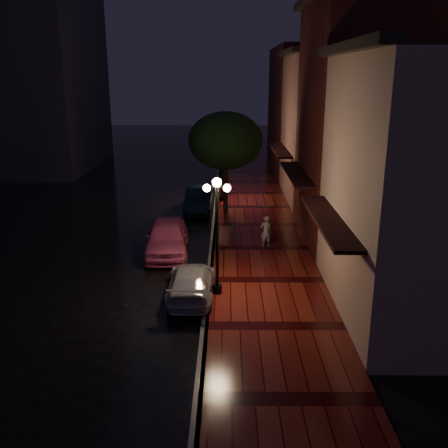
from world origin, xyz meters
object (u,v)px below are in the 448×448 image
(navy_car, at_px, (199,199))
(street_tree, at_px, (226,142))
(woman_with_umbrella, at_px, (266,219))
(parking_meter, at_px, (234,235))
(streetlamp_near, at_px, (217,229))
(silver_car, at_px, (191,282))
(pink_car, at_px, (167,237))
(streetlamp_far, at_px, (222,163))

(navy_car, bearing_deg, street_tree, -32.57)
(street_tree, relative_size, woman_with_umbrella, 2.85)
(parking_meter, bearing_deg, streetlamp_near, -86.95)
(silver_car, bearing_deg, pink_car, -73.12)
(streetlamp_near, relative_size, navy_car, 0.98)
(streetlamp_far, distance_m, pink_car, 9.84)
(parking_meter, bearing_deg, streetlamp_far, 104.84)
(parking_meter, bearing_deg, woman_with_umbrella, 28.52)
(streetlamp_near, xyz_separation_m, pink_car, (-2.38, 4.63, -1.81))
(streetlamp_near, height_order, pink_car, streetlamp_near)
(silver_car, bearing_deg, streetlamp_near, -179.89)
(pink_car, bearing_deg, navy_car, 78.20)
(streetlamp_far, xyz_separation_m, pink_car, (-2.38, -9.37, -1.81))
(streetlamp_near, relative_size, street_tree, 0.74)
(woman_with_umbrella, bearing_deg, street_tree, -83.03)
(pink_car, distance_m, navy_car, 7.49)
(streetlamp_near, bearing_deg, parking_meter, 82.23)
(navy_car, height_order, woman_with_umbrella, woman_with_umbrella)
(woman_with_umbrella, bearing_deg, streetlamp_far, -87.47)
(navy_car, bearing_deg, streetlamp_far, 56.04)
(woman_with_umbrella, bearing_deg, streetlamp_near, 56.33)
(street_tree, height_order, pink_car, street_tree)
(streetlamp_near, relative_size, pink_car, 0.93)
(pink_car, relative_size, woman_with_umbrella, 2.27)
(streetlamp_near, height_order, navy_car, streetlamp_near)
(navy_car, bearing_deg, parking_meter, -74.08)
(streetlamp_near, xyz_separation_m, streetlamp_far, (0.00, 14.00, 0.00))
(pink_car, bearing_deg, streetlamp_far, 71.88)
(pink_car, bearing_deg, woman_with_umbrella, 3.85)
(silver_car, xyz_separation_m, parking_meter, (1.60, 4.77, 0.26))
(pink_car, relative_size, parking_meter, 4.00)
(streetlamp_near, height_order, parking_meter, streetlamp_near)
(navy_car, bearing_deg, pink_car, -97.36)
(streetlamp_far, xyz_separation_m, street_tree, (0.26, -3.01, 1.64))
(street_tree, relative_size, parking_meter, 5.02)
(streetlamp_near, bearing_deg, woman_with_umbrella, 67.63)
(streetlamp_far, height_order, navy_car, streetlamp_far)
(streetlamp_near, distance_m, silver_car, 2.23)
(pink_car, bearing_deg, parking_meter, -1.33)
(woman_with_umbrella, bearing_deg, pink_car, -3.58)
(pink_car, xyz_separation_m, woman_with_umbrella, (4.54, 0.62, 0.71))
(streetlamp_far, distance_m, woman_with_umbrella, 9.09)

